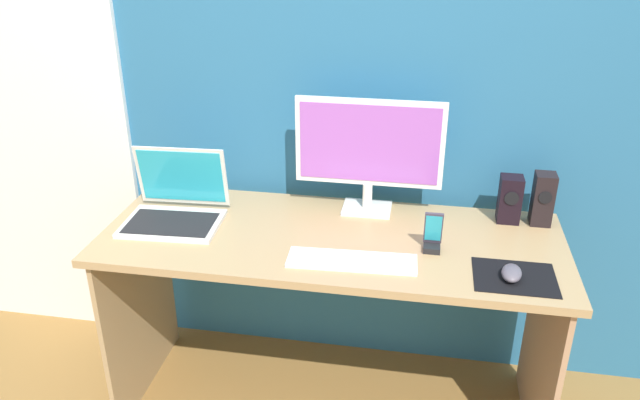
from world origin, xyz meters
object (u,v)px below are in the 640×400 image
Objects in this scene: monitor at (369,150)px; phone_in_dock at (433,237)px; speaker_right at (543,199)px; laptop at (175,207)px; keyboard_external at (352,261)px; speaker_near_monitor at (510,199)px; mouse at (512,273)px.

monitor is 0.41m from phone_in_dock.
monitor reaches higher than speaker_right.
laptop is 0.85× the size of keyboard_external.
speaker_near_monitor is (0.51, -0.00, -0.16)m from monitor.
speaker_near_monitor is at bearing 93.93° from mouse.
speaker_right reaches higher than speaker_near_monitor.
laptop is (-1.29, -0.20, -0.05)m from speaker_right.
mouse is at bearing -108.76° from speaker_right.
laptop is at bearing 161.58° from keyboard_external.
speaker_near_monitor is at bearing 44.60° from phone_in_dock.
mouse is (-0.03, -0.40, -0.07)m from speaker_near_monitor.
mouse is 0.72× the size of phone_in_dock.
monitor is at bearing 179.95° from speaker_right.
speaker_near_monitor is 1.20m from laptop.
monitor reaches higher than mouse.
speaker_right is 0.43m from mouse.
monitor is at bearing 147.75° from mouse.
speaker_near_monitor is 0.38m from phone_in_dock.
speaker_right is 0.54× the size of laptop.
monitor reaches higher than phone_in_dock.
speaker_right is 1.11× the size of speaker_near_monitor.
monitor is 0.73m from laptop.
laptop reaches higher than keyboard_external.
speaker_right is at bearing -0.05° from monitor.
speaker_near_monitor reaches higher than mouse.
speaker_right reaches higher than keyboard_external.
laptop is 3.54× the size of mouse.
monitor is 3.87× the size of phone_in_dock.
laptop is at bearing 176.16° from phone_in_dock.
monitor is at bearing 132.77° from phone_in_dock.
phone_in_dock is (-0.38, -0.26, -0.05)m from speaker_right.
phone_in_dock is (0.92, -0.06, -0.00)m from laptop.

